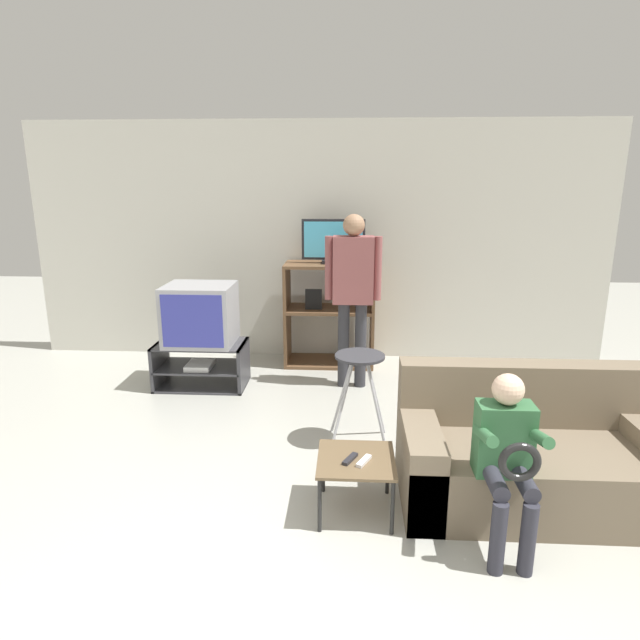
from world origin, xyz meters
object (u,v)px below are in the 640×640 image
snack_table (356,464)px  couch (531,458)px  remote_control_black (350,459)px  remote_control_white (364,461)px  tv_stand (202,365)px  person_seated_child (507,451)px  folding_stool (360,372)px  person_standing_adult (353,284)px  media_shelf (329,313)px  television_flat (333,243)px  television_main (200,314)px

snack_table → couch: couch is taller
snack_table → remote_control_black: bearing=-142.9°
remote_control_white → tv_stand: bearing=154.2°
tv_stand → person_seated_child: (2.29, -2.26, 0.36)m
folding_stool → person_seated_child: 1.37m
remote_control_black → person_standing_adult: bearing=116.5°
media_shelf → couch: 2.89m
folding_stool → remote_control_black: bearing=-94.1°
snack_table → person_seated_child: bearing=-18.4°
remote_control_white → person_seated_child: person_seated_child is taller
television_flat → person_seated_child: bearing=-71.2°
television_main → remote_control_black: 2.52m
remote_control_black → person_seated_child: bearing=11.0°
television_flat → remote_control_black: 2.95m
media_shelf → snack_table: bearing=-84.4°
tv_stand → person_standing_adult: (1.47, 0.09, 0.80)m
person_seated_child → remote_control_white: bearing=163.9°
couch → media_shelf: bearing=118.4°
couch → remote_control_black: bearing=-168.1°
folding_stool → person_seated_child: person_seated_child is taller
tv_stand → remote_control_black: (1.46, -2.02, 0.15)m
television_main → couch: bearing=-34.8°
television_flat → folding_stool: size_ratio=0.92×
television_flat → couch: television_flat is taller
television_flat → remote_control_white: size_ratio=4.61×
media_shelf → remote_control_white: bearing=-83.6°
media_shelf → remote_control_black: bearing=-85.2°
television_flat → folding_stool: (0.26, -1.88, -0.75)m
television_main → snack_table: bearing=-53.6°
folding_stool → person_standing_adult: bearing=92.5°
television_main → couch: 3.18m
television_main → person_standing_adult: size_ratio=0.39×
remote_control_white → television_flat: bearing=122.9°
snack_table → couch: size_ratio=0.28×
folding_stool → tv_stand: bearing=143.7°
television_flat → folding_stool: bearing=-82.0°
media_shelf → television_flat: size_ratio=1.68×
tv_stand → television_flat: television_flat is taller
tv_stand → couch: size_ratio=0.53×
remote_control_black → couch: (1.14, 0.24, -0.09)m
remote_control_white → person_seated_child: size_ratio=0.15×
tv_stand → television_flat: size_ratio=1.31×
television_flat → person_seated_child: television_flat is taller
television_flat → remote_control_black: size_ratio=4.61×
person_standing_adult → television_main: bearing=-177.1°
media_shelf → person_standing_adult: 0.84m
snack_table → remote_control_black: (-0.04, -0.03, 0.05)m
remote_control_white → remote_control_black: bearing=-166.4°
television_flat → snack_table: bearing=-85.2°
remote_control_white → person_standing_adult: (-0.07, 2.13, 0.65)m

